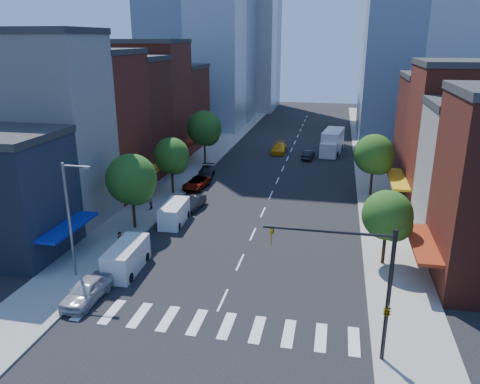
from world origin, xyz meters
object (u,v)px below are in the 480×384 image
(pedestrian_far, at_px, (149,202))
(box_truck, at_px, (332,143))
(parked_car_front, at_px, (87,290))
(pedestrian_near, at_px, (121,241))
(traffic_car_oncoming, at_px, (308,155))
(cargo_van_far, at_px, (174,214))
(taxi, at_px, (279,148))
(parked_car_second, at_px, (194,203))
(traffic_car_far, at_px, (327,143))
(parked_car_third, at_px, (196,183))
(parked_car_rear, at_px, (206,172))
(cargo_van_near, at_px, (126,259))

(pedestrian_far, bearing_deg, box_truck, 145.25)
(parked_car_front, distance_m, pedestrian_near, 7.93)
(parked_car_front, bearing_deg, traffic_car_oncoming, 77.72)
(parked_car_front, relative_size, pedestrian_far, 2.83)
(traffic_car_oncoming, relative_size, box_truck, 0.45)
(cargo_van_far, height_order, pedestrian_near, cargo_van_far)
(traffic_car_oncoming, xyz_separation_m, pedestrian_near, (-13.63, -36.57, 0.32))
(taxi, bearing_deg, parked_car_second, -102.98)
(traffic_car_far, height_order, pedestrian_near, pedestrian_near)
(cargo_van_far, bearing_deg, taxi, 75.99)
(parked_car_third, bearing_deg, parked_car_second, -68.84)
(traffic_car_oncoming, distance_m, box_truck, 5.88)
(traffic_car_oncoming, distance_m, pedestrian_near, 39.03)
(parked_car_front, distance_m, taxi, 48.19)
(parked_car_rear, relative_size, traffic_car_far, 1.25)
(parked_car_second, relative_size, cargo_van_near, 0.76)
(parked_car_rear, relative_size, pedestrian_far, 2.92)
(parked_car_front, bearing_deg, cargo_van_far, 89.09)
(parked_car_second, bearing_deg, taxi, 82.26)
(parked_car_front, height_order, parked_car_third, parked_car_front)
(box_truck, bearing_deg, traffic_car_far, 108.58)
(traffic_car_far, height_order, pedestrian_far, pedestrian_far)
(pedestrian_near, bearing_deg, parked_car_second, 19.16)
(traffic_car_far, xyz_separation_m, box_truck, (0.85, -4.21, 1.06))
(parked_car_third, bearing_deg, traffic_car_far, 66.54)
(parked_car_second, xyz_separation_m, box_truck, (14.08, 29.37, 1.06))
(pedestrian_far, bearing_deg, parked_car_third, 158.96)
(cargo_van_far, bearing_deg, parked_car_front, -97.15)
(parked_car_second, bearing_deg, pedestrian_far, -156.50)
(parked_car_second, xyz_separation_m, pedestrian_far, (-4.53, -1.62, 0.33))
(parked_car_front, bearing_deg, pedestrian_far, 101.86)
(pedestrian_near, bearing_deg, parked_car_third, 29.93)
(parked_car_front, relative_size, cargo_van_far, 0.95)
(parked_car_rear, height_order, cargo_van_near, cargo_van_near)
(parked_car_front, bearing_deg, parked_car_second, 88.05)
(parked_car_third, height_order, traffic_car_oncoming, traffic_car_oncoming)
(parked_car_front, xyz_separation_m, traffic_car_oncoming, (12.47, 44.42, -0.12))
(traffic_car_oncoming, bearing_deg, box_truck, -120.81)
(pedestrian_far, bearing_deg, cargo_van_near, 10.89)
(cargo_van_near, distance_m, pedestrian_far, 13.85)
(cargo_van_far, bearing_deg, parked_car_second, 78.42)
(parked_car_third, height_order, parked_car_rear, parked_car_rear)
(parked_car_front, height_order, cargo_van_near, cargo_van_near)
(cargo_van_near, height_order, box_truck, box_truck)
(cargo_van_far, bearing_deg, parked_car_third, 92.93)
(cargo_van_near, bearing_deg, box_truck, 68.68)
(box_truck, height_order, pedestrian_far, box_truck)
(box_truck, xyz_separation_m, pedestrian_near, (-17.08, -41.21, -0.71))
(pedestrian_near, bearing_deg, parked_car_rear, 30.96)
(parked_car_second, distance_m, traffic_car_far, 36.09)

